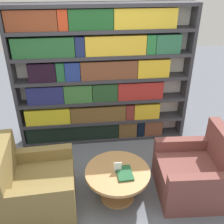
# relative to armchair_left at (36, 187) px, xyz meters

# --- Properties ---
(ground_plane) EXTENTS (14.00, 14.00, 0.00)m
(ground_plane) POSITION_rel_armchair_left_xyz_m (0.95, -0.13, -0.30)
(ground_plane) COLOR slate
(bookshelf) EXTENTS (2.70, 0.30, 2.18)m
(bookshelf) POSITION_rel_armchair_left_xyz_m (0.88, 1.38, 0.79)
(bookshelf) COLOR silver
(bookshelf) RESTS_ON ground_plane
(armchair_left) EXTENTS (0.87, 0.87, 0.89)m
(armchair_left) POSITION_rel_armchair_left_xyz_m (0.00, 0.00, 0.00)
(armchair_left) COLOR olive
(armchair_left) RESTS_ON ground_plane
(armchair_right) EXTENTS (0.88, 0.88, 0.89)m
(armchair_right) POSITION_rel_armchair_left_xyz_m (1.99, -0.00, 0.00)
(armchair_right) COLOR brown
(armchair_right) RESTS_ON ground_plane
(coffee_table) EXTENTS (0.80, 0.80, 0.43)m
(coffee_table) POSITION_rel_armchair_left_xyz_m (0.99, 0.02, 0.01)
(coffee_table) COLOR #AD7F4C
(coffee_table) RESTS_ON ground_plane
(table_sign) EXTENTS (0.09, 0.06, 0.13)m
(table_sign) POSITION_rel_armchair_left_xyz_m (0.99, 0.02, 0.18)
(table_sign) COLOR black
(table_sign) RESTS_ON coffee_table
(stray_book) EXTENTS (0.19, 0.27, 0.02)m
(stray_book) POSITION_rel_armchair_left_xyz_m (1.07, -0.04, 0.14)
(stray_book) COLOR #1E512D
(stray_book) RESTS_ON coffee_table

